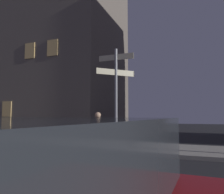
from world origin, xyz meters
name	(u,v)px	position (x,y,z in m)	size (l,w,h in m)	color
sidewalk_kerb	(106,147)	(0.00, 6.72, 0.07)	(40.00, 2.96, 0.14)	gray
signpost	(116,89)	(0.86, 5.72, 2.59)	(1.53, 1.24, 4.12)	gray
cyclist	(96,136)	(0.52, 4.57, 0.75)	(1.82, 0.37, 1.61)	black
building_left_block	(63,24)	(-7.83, 14.78, 10.37)	(10.35, 8.88, 20.74)	#6B6056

